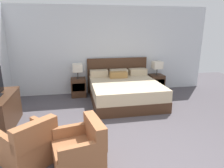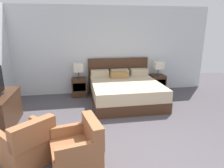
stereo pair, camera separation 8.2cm
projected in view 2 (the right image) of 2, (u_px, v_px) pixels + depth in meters
The scene contains 9 objects.
wall_back at pixel (105, 51), 6.32m from camera, with size 6.83×0.06×2.71m, color silver.
bed at pixel (125, 91), 5.69m from camera, with size 1.95×2.03×1.12m.
nightstand_left at pixel (79, 87), 6.18m from camera, with size 0.45×0.43×0.56m.
nightstand_right at pixel (157, 83), 6.60m from camera, with size 0.45×0.43×0.56m.
table_lamp_left at pixel (78, 68), 6.01m from camera, with size 0.29×0.29×0.45m.
table_lamp_right at pixel (158, 65), 6.44m from camera, with size 0.29×0.29×0.45m.
dresser at pixel (1, 110), 4.20m from camera, with size 0.55×1.26×0.72m.
armchair_by_window at pixel (27, 146), 3.10m from camera, with size 0.97×0.97×0.76m.
armchair_companion at pixel (78, 151), 2.97m from camera, with size 0.81×0.80×0.76m.
Camera 2 is at (-0.87, -2.39, 2.05)m, focal length 32.00 mm.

